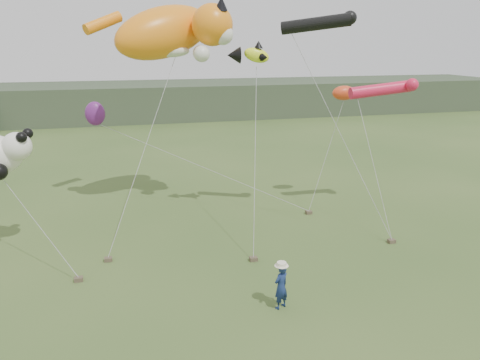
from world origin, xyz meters
name	(u,v)px	position (x,y,z in m)	size (l,w,h in m)	color
ground	(296,306)	(0.00, 0.00, 0.00)	(120.00, 120.00, 0.00)	#385123
headland	(137,101)	(-3.11, 44.69, 1.92)	(90.00, 13.00, 4.00)	#2D3D28
festival_attendant	(281,286)	(-0.54, 0.05, 0.80)	(0.58, 0.38, 1.60)	navy
sandbag_anchors	(238,248)	(-0.78, 4.96, 0.08)	(13.71, 4.83, 0.16)	brown
cat_kite	(174,32)	(-2.45, 10.87, 9.18)	(7.12, 4.59, 3.58)	orange
fish_kite	(248,55)	(0.57, 8.20, 8.13)	(2.04, 1.33, 1.10)	#E5F824
tube_kites	(358,59)	(5.75, 7.48, 7.90)	(7.30, 2.34, 4.07)	black
misc_kites	(204,105)	(-0.95, 11.55, 5.49)	(14.01, 4.19, 2.14)	#DE431D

